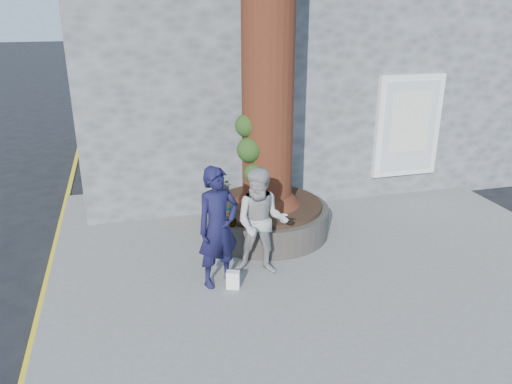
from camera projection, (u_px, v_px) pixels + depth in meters
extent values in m
plane|color=black|center=(252.00, 300.00, 7.50)|extent=(120.00, 120.00, 0.00)
cube|color=slate|center=(321.00, 254.00, 8.74)|extent=(9.00, 8.00, 0.12)
cube|color=yellow|center=(44.00, 294.00, 7.66)|extent=(0.10, 30.00, 0.01)
cube|color=#525657|center=(274.00, 50.00, 13.55)|extent=(10.00, 8.00, 6.00)
cube|color=white|center=(408.00, 126.00, 10.77)|extent=(1.50, 0.12, 2.20)
cube|color=silver|center=(409.00, 127.00, 10.72)|extent=(1.25, 0.04, 1.95)
cube|color=silver|center=(410.00, 122.00, 10.67)|extent=(0.90, 0.02, 1.30)
cylinder|color=black|center=(267.00, 220.00, 9.36)|extent=(2.30, 2.30, 0.52)
cylinder|color=black|center=(267.00, 205.00, 9.26)|extent=(2.04, 2.04, 0.08)
cone|color=#3F130F|center=(267.00, 185.00, 9.12)|extent=(1.24, 1.24, 0.70)
sphere|color=#1C3C14|center=(249.00, 150.00, 8.58)|extent=(0.44, 0.44, 0.44)
sphere|color=#1C3C14|center=(254.00, 173.00, 8.65)|extent=(0.36, 0.36, 0.36)
sphere|color=#1C3C14|center=(246.00, 126.00, 8.54)|extent=(0.40, 0.40, 0.40)
imported|color=black|center=(218.00, 227.00, 7.41)|extent=(0.80, 0.66, 1.88)
imported|color=#A19E9A|center=(261.00, 222.00, 7.75)|extent=(1.02, 0.91, 1.75)
cube|color=white|center=(233.00, 280.00, 7.55)|extent=(0.23, 0.18, 0.28)
imported|color=gray|center=(232.00, 216.00, 8.20)|extent=(0.24, 0.21, 0.38)
imported|color=gray|center=(270.00, 190.00, 9.29)|extent=(0.28, 0.28, 0.41)
imported|color=gray|center=(232.00, 218.00, 8.22)|extent=(0.23, 0.23, 0.29)
imported|color=gray|center=(219.00, 183.00, 9.77)|extent=(0.33, 0.35, 0.34)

